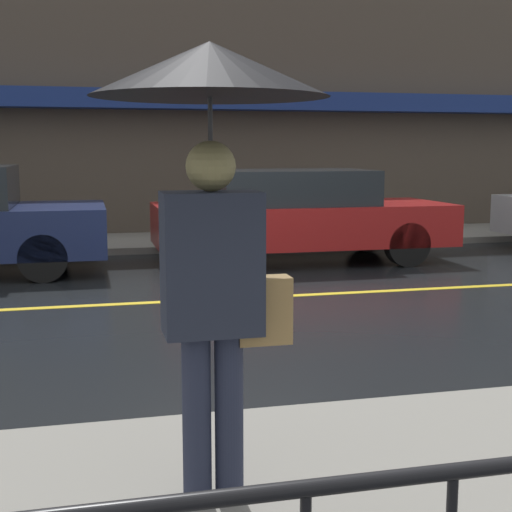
% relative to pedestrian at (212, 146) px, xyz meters
% --- Properties ---
extents(ground_plane, '(80.00, 80.00, 0.00)m').
position_rel_pedestrian_xyz_m(ground_plane, '(1.18, 4.81, -1.71)').
color(ground_plane, black).
extents(sidewalk_far, '(28.00, 2.15, 0.11)m').
position_rel_pedestrian_xyz_m(sidewalk_far, '(1.18, 9.62, -1.66)').
color(sidewalk_far, gray).
rests_on(sidewalk_far, ground_plane).
extents(lane_marking, '(25.20, 0.12, 0.01)m').
position_rel_pedestrian_xyz_m(lane_marking, '(1.18, 4.81, -1.71)').
color(lane_marking, gold).
rests_on(lane_marking, ground_plane).
extents(building_storefront, '(28.00, 0.85, 5.98)m').
position_rel_pedestrian_xyz_m(building_storefront, '(1.18, 10.82, 1.26)').
color(building_storefront, '#4C4238').
rests_on(building_storefront, ground_plane).
extents(pedestrian, '(1.01, 1.01, 2.03)m').
position_rel_pedestrian_xyz_m(pedestrian, '(0.00, 0.00, 0.00)').
color(pedestrian, '#23283D').
rests_on(pedestrian, sidewalk_near).
extents(car_red, '(4.39, 1.80, 1.39)m').
position_rel_pedestrian_xyz_m(car_red, '(2.59, 7.25, -0.99)').
color(car_red, maroon).
rests_on(car_red, ground_plane).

